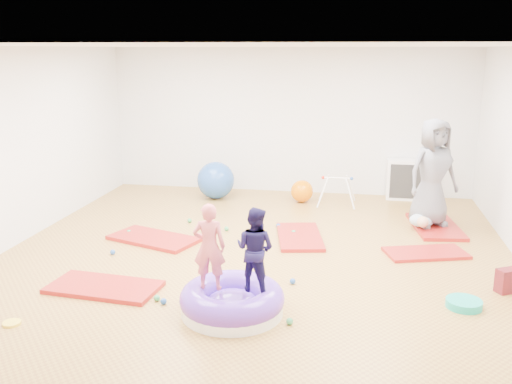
# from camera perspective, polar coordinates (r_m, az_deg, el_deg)

# --- Properties ---
(room) EXTENTS (7.01, 8.01, 2.81)m
(room) POSITION_cam_1_polar(r_m,az_deg,el_deg) (7.24, -0.42, 3.27)
(room) COLOR #A88238
(room) RESTS_ON ground
(gym_mat_front_left) EXTENTS (1.35, 0.76, 0.05)m
(gym_mat_front_left) POSITION_cam_1_polar(r_m,az_deg,el_deg) (7.07, -14.96, -9.18)
(gym_mat_front_left) COLOR maroon
(gym_mat_front_left) RESTS_ON ground
(gym_mat_mid_left) EXTENTS (1.46, 1.06, 0.05)m
(gym_mat_mid_left) POSITION_cam_1_polar(r_m,az_deg,el_deg) (8.62, -10.19, -4.61)
(gym_mat_mid_left) COLOR maroon
(gym_mat_mid_left) RESTS_ON ground
(gym_mat_center_back) EXTENTS (0.86, 1.35, 0.05)m
(gym_mat_center_back) POSITION_cam_1_polar(r_m,az_deg,el_deg) (8.60, 4.38, -4.47)
(gym_mat_center_back) COLOR maroon
(gym_mat_center_back) RESTS_ON ground
(gym_mat_right) EXTENTS (1.21, 0.85, 0.05)m
(gym_mat_right) POSITION_cam_1_polar(r_m,az_deg,el_deg) (8.26, 16.61, -5.87)
(gym_mat_right) COLOR maroon
(gym_mat_right) RESTS_ON ground
(gym_mat_rear_right) EXTENTS (0.83, 1.41, 0.06)m
(gym_mat_rear_right) POSITION_cam_1_polar(r_m,az_deg,el_deg) (9.48, 17.49, -3.31)
(gym_mat_rear_right) COLOR maroon
(gym_mat_rear_right) RESTS_ON ground
(inflatable_cushion) EXTENTS (1.13, 1.13, 0.36)m
(inflatable_cushion) POSITION_cam_1_polar(r_m,az_deg,el_deg) (6.22, -2.40, -10.87)
(inflatable_cushion) COLOR white
(inflatable_cushion) RESTS_ON ground
(child_pink) EXTENTS (0.37, 0.26, 0.95)m
(child_pink) POSITION_cam_1_polar(r_m,az_deg,el_deg) (6.01, -4.71, -5.02)
(child_pink) COLOR #DA5D65
(child_pink) RESTS_ON inflatable_cushion
(child_navy) EXTENTS (0.53, 0.47, 0.91)m
(child_navy) POSITION_cam_1_polar(r_m,az_deg,el_deg) (5.97, -0.10, -5.29)
(child_navy) COLOR #130E39
(child_navy) RESTS_ON inflatable_cushion
(adult_caregiver) EXTENTS (0.98, 0.86, 1.69)m
(adult_caregiver) POSITION_cam_1_polar(r_m,az_deg,el_deg) (9.26, 17.26, 1.87)
(adult_caregiver) COLOR slate
(adult_caregiver) RESTS_ON gym_mat_rear_right
(infant) EXTENTS (0.38, 0.38, 0.22)m
(infant) POSITION_cam_1_polar(r_m,az_deg,el_deg) (9.24, 16.25, -2.77)
(infant) COLOR silver
(infant) RESTS_ON gym_mat_rear_right
(ball_pit_balls) EXTENTS (2.85, 3.31, 0.07)m
(ball_pit_balls) POSITION_cam_1_polar(r_m,az_deg,el_deg) (7.88, -4.33, -6.18)
(ball_pit_balls) COLOR #224EA2
(ball_pit_balls) RESTS_ON ground
(exercise_ball_blue) EXTENTS (0.70, 0.70, 0.70)m
(exercise_ball_blue) POSITION_cam_1_polar(r_m,az_deg,el_deg) (10.79, -4.05, 1.18)
(exercise_ball_blue) COLOR #224EA2
(exercise_ball_blue) RESTS_ON ground
(exercise_ball_orange) EXTENTS (0.41, 0.41, 0.41)m
(exercise_ball_orange) POSITION_cam_1_polar(r_m,az_deg,el_deg) (10.56, 4.62, 0.08)
(exercise_ball_orange) COLOR orange
(exercise_ball_orange) RESTS_ON ground
(infant_play_gym) EXTENTS (0.68, 0.65, 0.52)m
(infant_play_gym) POSITION_cam_1_polar(r_m,az_deg,el_deg) (10.37, 8.10, 0.54)
(infant_play_gym) COLOR white
(infant_play_gym) RESTS_ON ground
(cube_shelf) EXTENTS (0.75, 0.37, 0.75)m
(cube_shelf) POSITION_cam_1_polar(r_m,az_deg,el_deg) (11.08, 14.85, 1.20)
(cube_shelf) COLOR white
(cube_shelf) RESTS_ON ground
(balance_disc) EXTENTS (0.39, 0.39, 0.09)m
(balance_disc) POSITION_cam_1_polar(r_m,az_deg,el_deg) (6.78, 20.07, -10.44)
(balance_disc) COLOR #13AA97
(balance_disc) RESTS_ON ground
(backpack) EXTENTS (0.29, 0.25, 0.29)m
(backpack) POSITION_cam_1_polar(r_m,az_deg,el_deg) (7.32, 23.83, -8.12)
(backpack) COLOR maroon
(backpack) RESTS_ON ground
(yellow_toy) EXTENTS (0.19, 0.19, 0.03)m
(yellow_toy) POSITION_cam_1_polar(r_m,az_deg,el_deg) (6.54, -23.23, -11.96)
(yellow_toy) COLOR yellow
(yellow_toy) RESTS_ON ground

